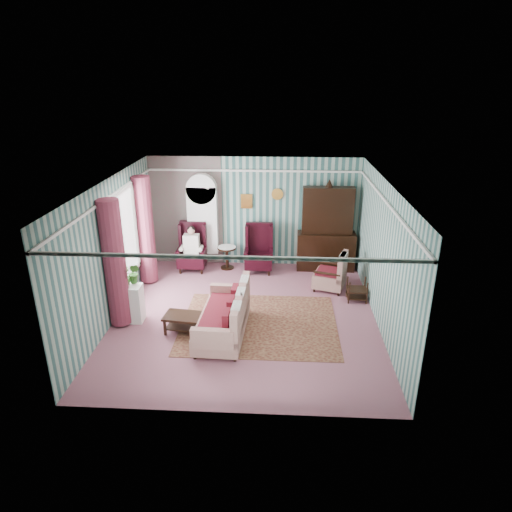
# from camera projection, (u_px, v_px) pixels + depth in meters

# --- Properties ---
(floor) EXTENTS (6.00, 6.00, 0.00)m
(floor) POSITION_uv_depth(u_px,v_px,m) (246.00, 316.00, 9.76)
(floor) COLOR #975867
(floor) RESTS_ON ground
(room_shell) EXTENTS (5.53, 6.02, 2.91)m
(room_shell) POSITION_uv_depth(u_px,v_px,m) (215.00, 224.00, 9.22)
(room_shell) COLOR #35605C
(room_shell) RESTS_ON ground
(bookcase) EXTENTS (0.80, 0.28, 2.24)m
(bookcase) POSITION_uv_depth(u_px,v_px,m) (203.00, 225.00, 12.05)
(bookcase) COLOR silver
(bookcase) RESTS_ON floor
(dresser_hutch) EXTENTS (1.50, 0.56, 2.36)m
(dresser_hutch) POSITION_uv_depth(u_px,v_px,m) (327.00, 226.00, 11.75)
(dresser_hutch) COLOR black
(dresser_hutch) RESTS_ON floor
(wingback_left) EXTENTS (0.76, 0.80, 1.25)m
(wingback_left) POSITION_uv_depth(u_px,v_px,m) (192.00, 248.00, 11.89)
(wingback_left) COLOR black
(wingback_left) RESTS_ON floor
(wingback_right) EXTENTS (0.76, 0.80, 1.25)m
(wingback_right) POSITION_uv_depth(u_px,v_px,m) (259.00, 249.00, 11.79)
(wingback_right) COLOR black
(wingback_right) RESTS_ON floor
(seated_woman) EXTENTS (0.44, 0.40, 1.18)m
(seated_woman) POSITION_uv_depth(u_px,v_px,m) (192.00, 249.00, 11.90)
(seated_woman) COLOR white
(seated_woman) RESTS_ON floor
(round_side_table) EXTENTS (0.50, 0.50, 0.60)m
(round_side_table) POSITION_uv_depth(u_px,v_px,m) (227.00, 258.00, 12.10)
(round_side_table) COLOR black
(round_side_table) RESTS_ON floor
(nest_table) EXTENTS (0.45, 0.38, 0.54)m
(nest_table) POSITION_uv_depth(u_px,v_px,m) (357.00, 290.00, 10.36)
(nest_table) COLOR black
(nest_table) RESTS_ON floor
(plant_stand) EXTENTS (0.55, 0.35, 0.80)m
(plant_stand) POSITION_uv_depth(u_px,v_px,m) (129.00, 303.00, 9.46)
(plant_stand) COLOR white
(plant_stand) RESTS_ON floor
(rug) EXTENTS (3.20, 2.60, 0.01)m
(rug) POSITION_uv_depth(u_px,v_px,m) (259.00, 324.00, 9.46)
(rug) COLOR #431716
(rug) RESTS_ON floor
(sofa) EXTENTS (1.18, 2.02, 0.94)m
(sofa) POSITION_uv_depth(u_px,v_px,m) (222.00, 314.00, 8.91)
(sofa) COLOR beige
(sofa) RESTS_ON floor
(floral_armchair) EXTENTS (0.99, 0.98, 0.95)m
(floral_armchair) POSITION_uv_depth(u_px,v_px,m) (330.00, 271.00, 10.86)
(floral_armchair) COLOR #B7AC8E
(floral_armchair) RESTS_ON floor
(coffee_table) EXTENTS (0.95, 0.60, 0.37)m
(coffee_table) POSITION_uv_depth(u_px,v_px,m) (187.00, 324.00, 9.11)
(coffee_table) COLOR black
(coffee_table) RESTS_ON floor
(potted_plant_a) EXTENTS (0.47, 0.43, 0.45)m
(potted_plant_a) POSITION_uv_depth(u_px,v_px,m) (122.00, 278.00, 9.13)
(potted_plant_a) COLOR #21581B
(potted_plant_a) RESTS_ON plant_stand
(potted_plant_b) EXTENTS (0.29, 0.26, 0.44)m
(potted_plant_b) POSITION_uv_depth(u_px,v_px,m) (134.00, 273.00, 9.36)
(potted_plant_b) COLOR #184E1A
(potted_plant_b) RESTS_ON plant_stand
(potted_plant_c) EXTENTS (0.27, 0.27, 0.38)m
(potted_plant_c) POSITION_uv_depth(u_px,v_px,m) (125.00, 276.00, 9.31)
(potted_plant_c) COLOR #21581B
(potted_plant_c) RESTS_ON plant_stand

